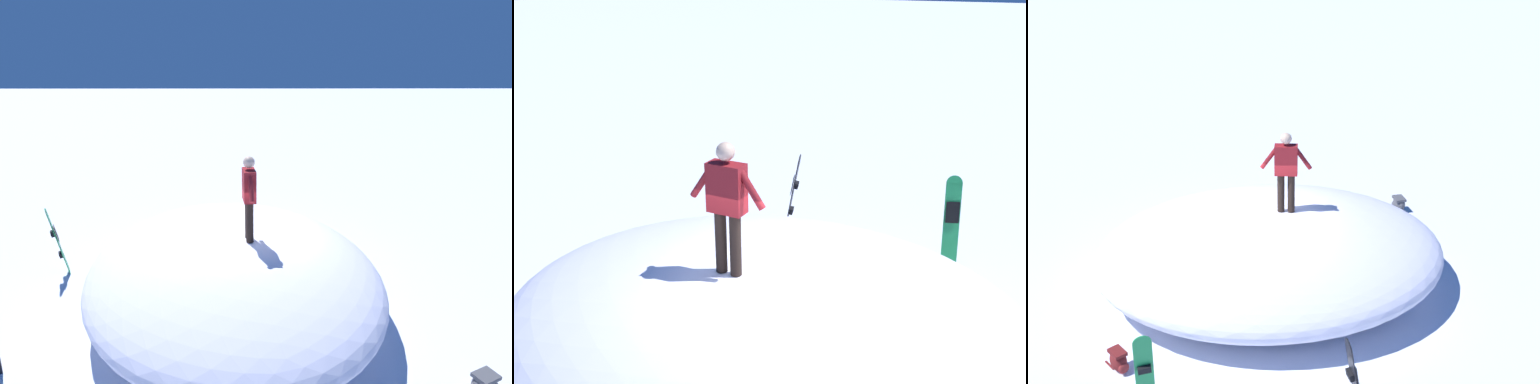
# 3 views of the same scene
# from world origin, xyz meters

# --- Properties ---
(ground) EXTENTS (240.00, 240.00, 0.00)m
(ground) POSITION_xyz_m (0.00, 0.00, 0.00)
(ground) COLOR white
(snow_mound) EXTENTS (8.11, 7.30, 1.49)m
(snow_mound) POSITION_xyz_m (0.58, -0.03, 0.74)
(snow_mound) COLOR white
(snow_mound) RESTS_ON ground
(snowboarder_standing) EXTENTS (1.00, 0.27, 1.63)m
(snowboarder_standing) POSITION_xyz_m (0.84, 0.31, 2.42)
(snowboarder_standing) COLOR black
(snowboarder_standing) RESTS_ON snow_mound
(snowboard_primary_upright) EXTENTS (0.38, 0.39, 1.67)m
(snowboard_primary_upright) POSITION_xyz_m (-0.51, -4.14, 0.86)
(snowboard_primary_upright) COLOR #1E8C47
(snowboard_primary_upright) RESTS_ON ground
(snowboard_secondary_upright) EXTENTS (0.39, 0.38, 1.66)m
(snowboard_secondary_upright) POSITION_xyz_m (2.49, -3.79, 0.86)
(snowboard_secondary_upright) COLOR black
(snowboard_secondary_upright) RESTS_ON ground
(backpack_near) EXTENTS (0.54, 0.49, 0.40)m
(backpack_near) POSITION_xyz_m (-1.41, -3.08, 0.21)
(backpack_near) COLOR maroon
(backpack_near) RESTS_ON ground
(backpack_far) EXTENTS (0.45, 0.64, 0.37)m
(backpack_far) POSITION_xyz_m (3.08, 3.76, 0.19)
(backpack_far) COLOR #4C4C51
(backpack_far) RESTS_ON ground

